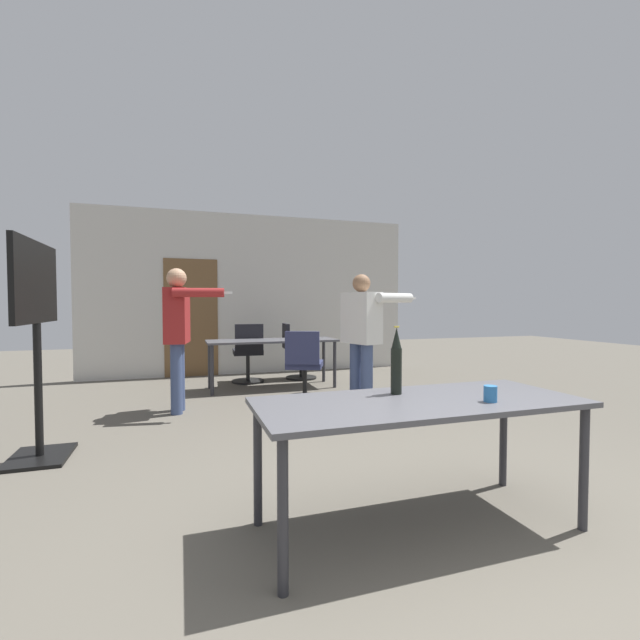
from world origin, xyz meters
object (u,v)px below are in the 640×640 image
object	(u,v)px
person_far_watching	(362,329)
office_chair_far_left	(248,355)
person_right_polo	(178,326)
office_chair_side_rolled	(297,353)
office_chair_mid_tucked	(304,368)
beer_bottle	(396,362)
tv_screen	(36,322)
drink_cup	(490,394)

from	to	relation	value
person_far_watching	office_chair_far_left	distance (m)	2.38
person_right_polo	office_chair_side_rolled	distance (m)	2.63
office_chair_far_left	office_chair_mid_tucked	xyz separation A→B (m)	(0.51, -1.46, -0.03)
office_chair_side_rolled	beer_bottle	world-z (taller)	beer_bottle
office_chair_side_rolled	office_chair_far_left	xyz separation A→B (m)	(-0.84, -0.13, 0.01)
person_far_watching	beer_bottle	world-z (taller)	person_far_watching
tv_screen	office_chair_far_left	size ratio (longest dim) A/B	1.86
office_chair_far_left	beer_bottle	size ratio (longest dim) A/B	2.35
person_far_watching	beer_bottle	size ratio (longest dim) A/B	4.01
person_right_polo	person_far_watching	distance (m)	2.17
tv_screen	office_chair_side_rolled	xyz separation A→B (m)	(2.98, 2.97, -0.68)
person_far_watching	drink_cup	world-z (taller)	person_far_watching
person_right_polo	person_far_watching	xyz separation A→B (m)	(2.12, -0.46, -0.05)
office_chair_far_left	beer_bottle	xyz separation A→B (m)	(0.19, -4.57, 0.47)
person_right_polo	drink_cup	distance (m)	3.70
person_far_watching	drink_cup	bearing A→B (deg)	-28.40
tv_screen	person_right_polo	world-z (taller)	tv_screen
person_far_watching	office_chair_side_rolled	bearing A→B (deg)	167.48
person_far_watching	tv_screen	bearing A→B (deg)	-95.02
person_far_watching	beer_bottle	distance (m)	2.66
person_far_watching	office_chair_mid_tucked	bearing A→B (deg)	-155.98
person_right_polo	office_chair_mid_tucked	bearing A→B (deg)	104.85
person_far_watching	drink_cup	distance (m)	2.90
person_far_watching	person_right_polo	bearing A→B (deg)	-120.74
person_right_polo	office_chair_side_rolled	xyz separation A→B (m)	(1.89, 1.74, -0.57)
person_right_polo	office_chair_mid_tucked	distance (m)	1.68
person_right_polo	drink_cup	xyz separation A→B (m)	(1.63, -3.31, -0.24)
beer_bottle	office_chair_far_left	bearing A→B (deg)	92.37
office_chair_side_rolled	person_far_watching	bearing A→B (deg)	10.49
office_chair_far_left	office_chair_mid_tucked	distance (m)	1.54
tv_screen	person_far_watching	distance (m)	3.31
tv_screen	beer_bottle	xyz separation A→B (m)	(2.33, -1.73, -0.20)
beer_bottle	drink_cup	world-z (taller)	beer_bottle
person_right_polo	office_chair_far_left	bearing A→B (deg)	156.11
tv_screen	drink_cup	bearing A→B (deg)	-127.33
person_far_watching	office_chair_side_rolled	distance (m)	2.27
office_chair_side_rolled	office_chair_mid_tucked	size ratio (longest dim) A/B	1.02
office_chair_mid_tucked	drink_cup	world-z (taller)	office_chair_mid_tucked
office_chair_far_left	drink_cup	xyz separation A→B (m)	(0.58, -4.92, 0.32)
beer_bottle	office_chair_side_rolled	bearing A→B (deg)	82.13
tv_screen	drink_cup	size ratio (longest dim) A/B	19.92
beer_bottle	person_far_watching	bearing A→B (deg)	70.56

